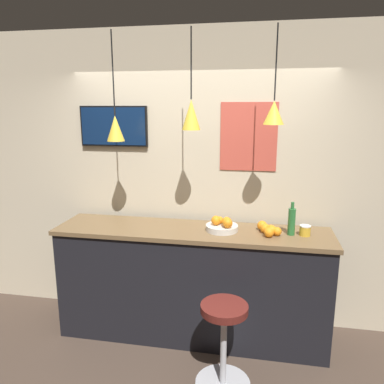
{
  "coord_description": "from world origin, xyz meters",
  "views": [
    {
      "loc": [
        0.6,
        -2.68,
        2.17
      ],
      "look_at": [
        0.0,
        0.53,
        1.42
      ],
      "focal_mm": 35.0,
      "sensor_mm": 36.0,
      "label": 1
    }
  ],
  "objects_px": {
    "juice_bottle": "(292,221)",
    "fruit_bowl": "(222,226)",
    "mounted_tv": "(114,126)",
    "bar_stool": "(224,334)",
    "spread_jar": "(305,230)"
  },
  "relations": [
    {
      "from": "juice_bottle",
      "to": "fruit_bowl",
      "type": "bearing_deg",
      "value": -179.07
    },
    {
      "from": "fruit_bowl",
      "to": "mounted_tv",
      "type": "xyz_separation_m",
      "value": [
        -1.13,
        0.35,
        0.86
      ]
    },
    {
      "from": "bar_stool",
      "to": "juice_bottle",
      "type": "distance_m",
      "value": 1.11
    },
    {
      "from": "mounted_tv",
      "to": "bar_stool",
      "type": "bearing_deg",
      "value": -38.77
    },
    {
      "from": "juice_bottle",
      "to": "mounted_tv",
      "type": "bearing_deg",
      "value": 168.92
    },
    {
      "from": "bar_stool",
      "to": "juice_bottle",
      "type": "height_order",
      "value": "juice_bottle"
    },
    {
      "from": "bar_stool",
      "to": "juice_bottle",
      "type": "relative_size",
      "value": 2.37
    },
    {
      "from": "juice_bottle",
      "to": "spread_jar",
      "type": "xyz_separation_m",
      "value": [
        0.12,
        0.0,
        -0.08
      ]
    },
    {
      "from": "bar_stool",
      "to": "spread_jar",
      "type": "xyz_separation_m",
      "value": [
        0.63,
        0.64,
        0.67
      ]
    },
    {
      "from": "fruit_bowl",
      "to": "spread_jar",
      "type": "distance_m",
      "value": 0.72
    },
    {
      "from": "bar_stool",
      "to": "fruit_bowl",
      "type": "distance_m",
      "value": 0.93
    },
    {
      "from": "bar_stool",
      "to": "mounted_tv",
      "type": "xyz_separation_m",
      "value": [
        -1.22,
        0.98,
        1.53
      ]
    },
    {
      "from": "fruit_bowl",
      "to": "spread_jar",
      "type": "height_order",
      "value": "fruit_bowl"
    },
    {
      "from": "juice_bottle",
      "to": "spread_jar",
      "type": "relative_size",
      "value": 3.08
    },
    {
      "from": "spread_jar",
      "to": "fruit_bowl",
      "type": "bearing_deg",
      "value": -179.22
    }
  ]
}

